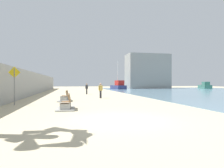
# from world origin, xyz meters

# --- Properties ---
(ground_plane) EXTENTS (120.00, 120.00, 0.00)m
(ground_plane) POSITION_xyz_m (0.00, 18.00, 0.00)
(ground_plane) COLOR #C6B793
(seawall) EXTENTS (0.80, 64.00, 3.08)m
(seawall) POSITION_xyz_m (-7.50, 18.00, 1.54)
(seawall) COLOR #9E9E99
(seawall) RESTS_ON ground
(bench_near) EXTENTS (1.15, 2.13, 0.98)m
(bench_near) POSITION_xyz_m (-2.50, 4.14, 0.23)
(bench_near) COLOR #9E9E99
(bench_near) RESTS_ON ground
(bench_far) EXTENTS (1.22, 2.16, 0.98)m
(bench_far) POSITION_xyz_m (-2.75, 9.90, 0.23)
(bench_far) COLOR #9E9E99
(bench_far) RESTS_ON ground
(person_walking) EXTENTS (0.42, 0.39, 1.57)m
(person_walking) POSITION_xyz_m (0.01, 20.31, 0.90)
(person_walking) COLOR #333338
(person_walking) RESTS_ON ground
(person_standing) EXTENTS (0.48, 0.31, 1.63)m
(person_standing) POSITION_xyz_m (0.91, 12.66, 0.94)
(person_standing) COLOR #333338
(person_standing) RESTS_ON ground
(boat_mid_bay) EXTENTS (4.28, 7.32, 1.87)m
(boat_mid_bay) POSITION_xyz_m (33.91, 40.42, 0.73)
(boat_mid_bay) COLOR #337060
(boat_mid_bay) RESTS_ON water_bay
(boat_distant) EXTENTS (3.40, 5.20, 7.20)m
(boat_distant) POSITION_xyz_m (9.60, 40.87, 0.84)
(boat_distant) COLOR navy
(boat_distant) RESTS_ON water_bay
(pedestrian_sign) EXTENTS (0.85, 0.08, 2.87)m
(pedestrian_sign) POSITION_xyz_m (-6.35, 7.42, 1.78)
(pedestrian_sign) COLOR slate
(pedestrian_sign) RESTS_ON ground
(harbor_building) EXTENTS (12.00, 6.00, 9.75)m
(harbor_building) POSITION_xyz_m (19.37, 46.00, 4.88)
(harbor_building) COLOR gray
(harbor_building) RESTS_ON ground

